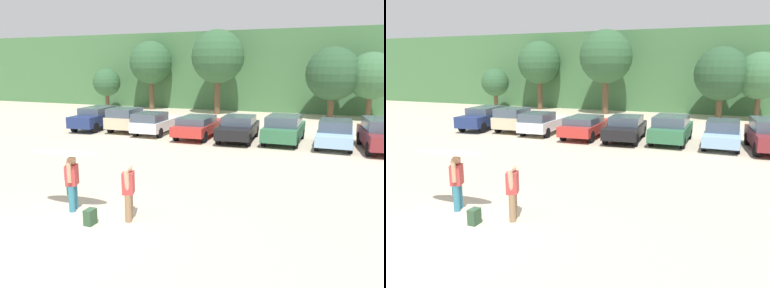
# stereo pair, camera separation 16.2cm
# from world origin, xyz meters

# --- Properties ---
(ground_plane) EXTENTS (120.00, 120.00, 0.00)m
(ground_plane) POSITION_xyz_m (0.00, 0.00, 0.00)
(ground_plane) COLOR beige
(hillside_ridge) EXTENTS (108.00, 12.00, 7.82)m
(hillside_ridge) POSITION_xyz_m (0.00, 35.32, 3.91)
(hillside_ridge) COLOR #427042
(hillside_ridge) RESTS_ON ground_plane
(tree_center) EXTENTS (2.88, 2.88, 4.17)m
(tree_center) POSITION_xyz_m (-16.64, 26.64, 2.71)
(tree_center) COLOR brown
(tree_center) RESTS_ON ground_plane
(tree_left) EXTENTS (4.32, 4.32, 6.91)m
(tree_left) POSITION_xyz_m (-11.90, 27.65, 4.72)
(tree_left) COLOR brown
(tree_left) RESTS_ON ground_plane
(tree_center_left) EXTENTS (4.85, 4.85, 7.67)m
(tree_center_left) POSITION_xyz_m (-4.33, 26.26, 5.21)
(tree_center_left) COLOR brown
(tree_center_left) RESTS_ON ground_plane
(tree_far_left) EXTENTS (4.40, 4.40, 5.97)m
(tree_far_left) POSITION_xyz_m (5.65, 26.15, 3.75)
(tree_far_left) COLOR brown
(tree_far_left) RESTS_ON ground_plane
(tree_right) EXTENTS (3.76, 3.76, 5.52)m
(tree_right) POSITION_xyz_m (8.55, 26.39, 3.62)
(tree_right) COLOR brown
(tree_right) RESTS_ON ground_plane
(parked_car_navy) EXTENTS (2.19, 4.86, 1.55)m
(parked_car_navy) POSITION_xyz_m (-9.59, 14.78, 0.84)
(parked_car_navy) COLOR navy
(parked_car_navy) RESTS_ON ground_plane
(parked_car_champagne) EXTENTS (2.11, 4.39, 1.64)m
(parked_car_champagne) POSITION_xyz_m (-6.95, 14.95, 0.85)
(parked_car_champagne) COLOR beige
(parked_car_champagne) RESTS_ON ground_plane
(parked_car_white) EXTENTS (1.98, 4.31, 1.49)m
(parked_car_white) POSITION_xyz_m (-4.75, 14.36, 0.78)
(parked_car_white) COLOR white
(parked_car_white) RESTS_ON ground_plane
(parked_car_red) EXTENTS (2.09, 4.82, 1.35)m
(parked_car_red) POSITION_xyz_m (-1.72, 14.28, 0.75)
(parked_car_red) COLOR #B72D28
(parked_car_red) RESTS_ON ground_plane
(parked_car_black) EXTENTS (2.27, 4.73, 1.46)m
(parked_car_black) POSITION_xyz_m (0.85, 14.29, 0.78)
(parked_car_black) COLOR black
(parked_car_black) RESTS_ON ground_plane
(parked_car_forest_green) EXTENTS (1.99, 4.51, 1.60)m
(parked_car_forest_green) POSITION_xyz_m (3.47, 14.58, 0.83)
(parked_car_forest_green) COLOR #2D6642
(parked_car_forest_green) RESTS_ON ground_plane
(parked_car_sky_blue) EXTENTS (1.89, 4.57, 1.46)m
(parked_car_sky_blue) POSITION_xyz_m (6.25, 14.53, 0.75)
(parked_car_sky_blue) COLOR #84ADD1
(parked_car_sky_blue) RESTS_ON ground_plane
(parked_car_maroon) EXTENTS (2.18, 4.74, 1.69)m
(parked_car_maroon) POSITION_xyz_m (8.48, 14.20, 0.89)
(parked_car_maroon) COLOR maroon
(parked_car_maroon) RESTS_ON ground_plane
(person_adult) EXTENTS (0.44, 0.63, 1.68)m
(person_adult) POSITION_xyz_m (-1.00, 1.46, 0.95)
(person_adult) COLOR teal
(person_adult) RESTS_ON ground_plane
(person_child) EXTENTS (0.30, 0.50, 1.15)m
(person_child) POSITION_xyz_m (-2.12, 2.63, 0.65)
(person_child) COLOR #26593F
(person_child) RESTS_ON ground_plane
(person_companion) EXTENTS (0.44, 0.73, 1.68)m
(person_companion) POSITION_xyz_m (0.99, 1.41, 0.95)
(person_companion) COLOR #8C6B4C
(person_companion) RESTS_ON ground_plane
(surfboard_white) EXTENTS (2.30, 0.83, 0.09)m
(surfboard_white) POSITION_xyz_m (-1.10, 1.35, 1.82)
(surfboard_white) COLOR white
(backpack_dropped) EXTENTS (0.24, 0.34, 0.45)m
(backpack_dropped) POSITION_xyz_m (0.15, 0.72, 0.22)
(backpack_dropped) COLOR #2D4C33
(backpack_dropped) RESTS_ON ground_plane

